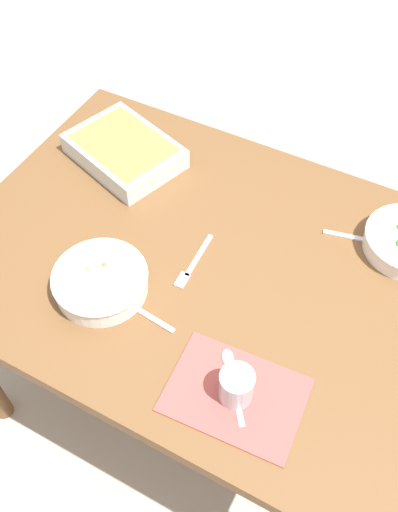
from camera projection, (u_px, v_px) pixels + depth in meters
ground_plane at (199, 386)px, 1.98m from camera, size 6.00×6.00×0.00m
dining_table at (199, 277)px, 1.46m from camera, size 1.20×0.90×0.74m
placemat at (235, 395)px, 1.17m from camera, size 0.29×0.22×0.00m
stew_bowl at (101, 281)px, 1.31m from camera, size 0.22×0.22×0.06m
baking_dish at (124, 150)px, 1.58m from camera, size 0.35×0.30×0.06m
drink_cup at (236, 387)px, 1.14m from camera, size 0.07×0.07×0.08m
spoon_by_stew at (134, 307)px, 1.30m from camera, size 0.18×0.04×0.01m
spoon_by_broccoli at (369, 240)px, 1.42m from camera, size 0.17×0.06×0.01m
spoon_spare at (231, 375)px, 1.19m from camera, size 0.12×0.15×0.01m
fork_on_table at (193, 265)px, 1.37m from camera, size 0.03×0.18×0.01m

